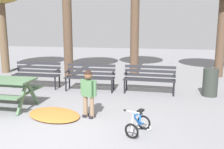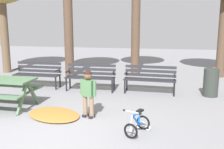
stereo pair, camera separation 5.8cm
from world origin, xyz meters
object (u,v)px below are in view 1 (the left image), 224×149
Objects in this scene: child_standing at (88,90)px; kids_bicycle at (138,124)px; park_bench_right at (150,77)px; park_bench_left at (90,75)px; trash_bin at (210,82)px; park_bench_far_left at (37,72)px.

kids_bicycle is (1.21, -0.70, -0.47)m from child_standing.
park_bench_right reaches higher than kids_bicycle.
park_bench_left is 1.93× the size of trash_bin.
park_bench_left is at bearing 120.36° from kids_bicycle.
trash_bin is (1.81, -0.03, -0.09)m from park_bench_right.
park_bench_far_left is 0.99× the size of park_bench_right.
kids_bicycle is at bearing -40.76° from park_bench_far_left.
park_bench_far_left is at bearing 177.40° from park_bench_left.
park_bench_far_left and park_bench_right have the same top height.
trash_bin is (1.88, 3.14, 0.22)m from kids_bicycle.
child_standing reaches higher than trash_bin.
kids_bicycle is (-0.07, -3.17, -0.31)m from park_bench_right.
child_standing is (0.62, -2.43, 0.16)m from park_bench_left.
child_standing is 1.78× the size of kids_bicycle.
child_standing is (-1.28, -2.47, 0.16)m from park_bench_right.
park_bench_right is at bearing 88.69° from kids_bicycle.
park_bench_right is at bearing 62.61° from child_standing.
park_bench_far_left is 2.54× the size of kids_bicycle.
park_bench_right is (3.80, -0.04, 0.00)m from park_bench_far_left.
trash_bin reaches higher than kids_bicycle.
child_standing is 1.35× the size of trash_bin.
park_bench_left is 2.55× the size of kids_bicycle.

